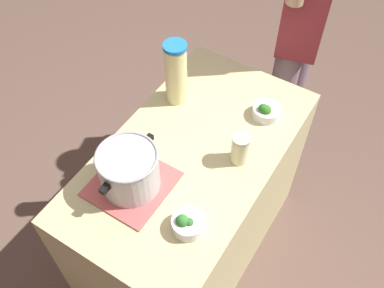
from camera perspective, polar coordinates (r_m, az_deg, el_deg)
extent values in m
plane|color=brown|center=(2.59, 0.00, -12.94)|extent=(8.00, 8.00, 0.00)
cube|color=#C0B680|center=(2.20, 0.00, -7.99)|extent=(1.20, 0.67, 0.89)
cube|color=#BA5553|center=(1.75, -7.86, -5.18)|extent=(0.31, 0.30, 0.01)
cylinder|color=#B7B7BC|center=(1.67, -8.20, -3.45)|extent=(0.23, 0.23, 0.18)
torus|color=#99999E|center=(1.60, -8.56, -1.63)|extent=(0.24, 0.24, 0.01)
cube|color=black|center=(1.58, -11.30, -5.74)|extent=(0.04, 0.02, 0.02)
cube|color=black|center=(1.69, -5.69, 0.63)|extent=(0.04, 0.02, 0.02)
cylinder|color=beige|center=(1.94, -2.10, 9.04)|extent=(0.10, 0.10, 0.29)
cylinder|color=#1E70BA|center=(1.83, -2.24, 12.60)|extent=(0.10, 0.10, 0.02)
ellipsoid|color=yellow|center=(1.91, -1.89, 10.29)|extent=(0.04, 0.04, 0.01)
cylinder|color=beige|center=(1.77, 6.28, -0.70)|extent=(0.07, 0.07, 0.13)
cylinder|color=#B2AD99|center=(1.71, 6.48, 0.76)|extent=(0.08, 0.08, 0.01)
cylinder|color=silver|center=(1.97, 9.67, 4.18)|extent=(0.12, 0.12, 0.05)
ellipsoid|color=#357322|center=(1.94, 9.58, 4.33)|extent=(0.05, 0.05, 0.06)
ellipsoid|color=#25731C|center=(1.94, 9.24, 4.53)|extent=(0.04, 0.04, 0.05)
cylinder|color=silver|center=(1.62, -0.49, -10.42)|extent=(0.12, 0.12, 0.05)
ellipsoid|color=#2F762E|center=(1.59, -1.28, -10.05)|extent=(0.05, 0.05, 0.06)
ellipsoid|color=#2E652C|center=(1.60, -0.41, -10.25)|extent=(0.04, 0.04, 0.04)
cylinder|color=slate|center=(2.62, 11.03, 4.17)|extent=(0.14, 0.14, 0.90)
cylinder|color=slate|center=(2.75, 12.79, 6.74)|extent=(0.14, 0.14, 0.90)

